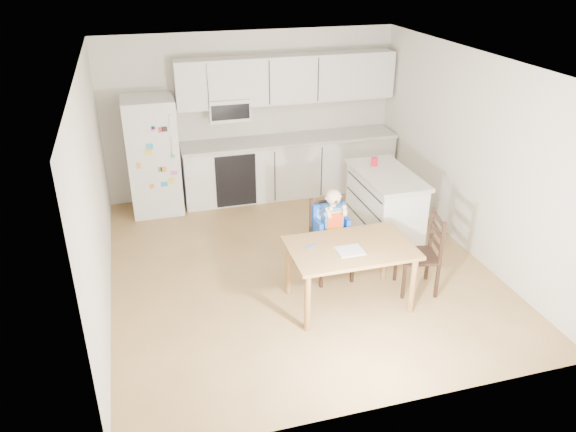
% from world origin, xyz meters
% --- Properties ---
extents(room, '(4.52, 5.01, 2.51)m').
position_xyz_m(room, '(0.00, 0.48, 1.25)').
color(room, olive).
rests_on(room, ground).
extents(refrigerator, '(0.72, 0.70, 1.70)m').
position_xyz_m(refrigerator, '(-1.55, 2.15, 0.85)').
color(refrigerator, silver).
rests_on(refrigerator, ground).
extents(kitchen_run, '(3.37, 0.62, 2.15)m').
position_xyz_m(kitchen_run, '(0.50, 2.24, 0.88)').
color(kitchen_run, silver).
rests_on(kitchen_run, ground).
extents(kitchen_island, '(0.67, 1.29, 0.95)m').
position_xyz_m(kitchen_island, '(1.32, 0.37, 0.48)').
color(kitchen_island, silver).
rests_on(kitchen_island, ground).
extents(red_cup, '(0.09, 0.09, 0.11)m').
position_xyz_m(red_cup, '(1.27, 0.67, 1.00)').
color(red_cup, red).
rests_on(red_cup, kitchen_island).
extents(dining_table, '(1.33, 0.86, 0.72)m').
position_xyz_m(dining_table, '(0.31, -0.93, 0.62)').
color(dining_table, olive).
rests_on(dining_table, ground).
extents(napkin, '(0.28, 0.24, 0.01)m').
position_xyz_m(napkin, '(0.27, -1.03, 0.72)').
color(napkin, '#A7A7AC').
rests_on(napkin, dining_table).
extents(toddler_spoon, '(0.12, 0.06, 0.02)m').
position_xyz_m(toddler_spoon, '(-0.12, -0.84, 0.72)').
color(toddler_spoon, blue).
rests_on(toddler_spoon, dining_table).
extents(chair_booster, '(0.44, 0.44, 1.14)m').
position_xyz_m(chair_booster, '(0.31, -0.31, 0.69)').
color(chair_booster, black).
rests_on(chair_booster, ground).
extents(chair_side, '(0.50, 0.50, 0.95)m').
position_xyz_m(chair_side, '(1.26, -0.90, 0.54)').
color(chair_side, black).
rests_on(chair_side, ground).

